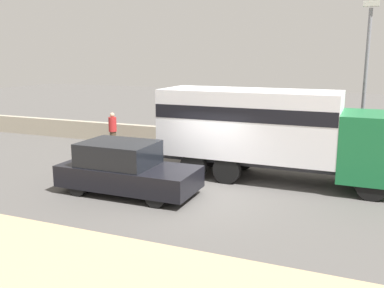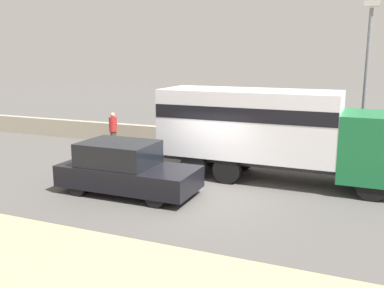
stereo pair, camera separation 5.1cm
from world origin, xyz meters
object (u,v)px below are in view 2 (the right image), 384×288
(box_truck, at_px, (272,128))
(car_hatchback, at_px, (126,169))
(pedestrian, at_px, (113,130))
(street_lamp, at_px, (366,73))

(box_truck, distance_m, car_hatchback, 5.20)
(car_hatchback, xyz_separation_m, pedestrian, (-4.04, 5.52, 0.09))
(street_lamp, height_order, car_hatchback, street_lamp)
(street_lamp, bearing_deg, car_hatchback, -136.87)
(street_lamp, relative_size, pedestrian, 3.70)
(car_hatchback, distance_m, pedestrian, 6.84)
(street_lamp, relative_size, box_truck, 0.76)
(box_truck, bearing_deg, street_lamp, 47.72)
(box_truck, distance_m, pedestrian, 8.35)
(box_truck, relative_size, pedestrian, 4.89)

